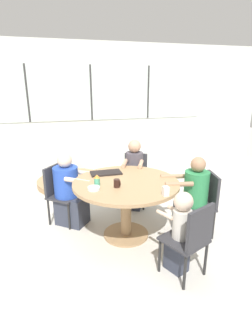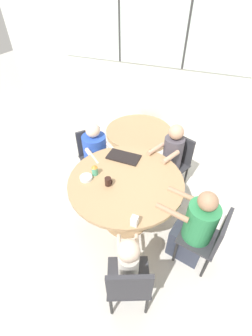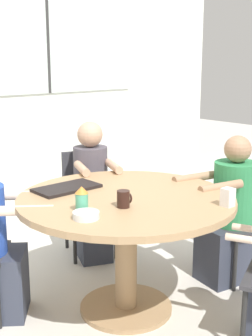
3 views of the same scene
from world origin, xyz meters
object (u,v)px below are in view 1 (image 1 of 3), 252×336
object	(u,v)px
person_toddler	(180,233)
milk_carton_small	(166,191)
chair_for_woman_green_shirt	(135,175)
chair_for_man_teal_shirt	(59,189)
chair_for_toddler	(192,236)
person_man_teal_shirt	(69,193)
bowl_white_shallow	(94,188)
chair_for_man_blue_shirt	(205,199)
person_woman_green_shirt	(134,177)
sippy_cup	(97,180)
folded_table_stack	(72,181)
person_man_blue_shirt	(192,201)
coffee_mug	(117,183)

from	to	relation	value
person_toddler	milk_carton_small	xyz separation A→B (m)	(-0.05, 0.28, 0.36)
chair_for_woman_green_shirt	chair_for_man_teal_shirt	xyz separation A→B (m)	(-1.25, -0.32, 0.00)
chair_for_toddler	person_man_teal_shirt	world-z (taller)	person_man_teal_shirt
person_man_teal_shirt	bowl_white_shallow	xyz separation A→B (m)	(0.26, -0.70, 0.33)
chair_for_man_blue_shirt	person_woman_green_shirt	distance (m)	1.22
chair_for_toddler	person_woman_green_shirt	xyz separation A→B (m)	(-0.06, 1.77, 0.02)
sippy_cup	milk_carton_small	size ratio (longest dim) A/B	1.34
person_toddler	folded_table_stack	bearing A→B (deg)	83.90
chair_for_man_blue_shirt	person_toddler	size ratio (longest dim) A/B	0.91
person_man_blue_shirt	bowl_white_shallow	size ratio (longest dim) A/B	7.52
person_woman_green_shirt	person_man_teal_shirt	xyz separation A→B (m)	(-1.05, -0.27, -0.05)
chair_for_toddler	folded_table_stack	xyz separation A→B (m)	(-0.98, 3.05, -0.44)
chair_for_woman_green_shirt	chair_for_toddler	world-z (taller)	same
folded_table_stack	chair_for_man_teal_shirt	bearing A→B (deg)	-100.41
chair_for_toddler	milk_carton_small	world-z (taller)	milk_carton_small
coffee_mug	sippy_cup	size ratio (longest dim) A/B	0.68
person_toddler	bowl_white_shallow	bearing A→B (deg)	116.80
chair_for_man_teal_shirt	milk_carton_small	world-z (taller)	milk_carton_small
chair_for_man_blue_shirt	bowl_white_shallow	xyz separation A→B (m)	(-1.46, 0.04, 0.29)
coffee_mug	bowl_white_shallow	bearing A→B (deg)	-177.11
sippy_cup	person_toddler	bearing A→B (deg)	-46.30
chair_for_man_teal_shirt	folded_table_stack	xyz separation A→B (m)	(0.27, 1.45, -0.44)
chair_for_woman_green_shirt	chair_for_toddler	bearing A→B (deg)	113.63
milk_carton_small	bowl_white_shallow	size ratio (longest dim) A/B	0.75
chair_for_woman_green_shirt	coffee_mug	bearing A→B (deg)	86.38
person_man_teal_shirt	milk_carton_small	distance (m)	1.51
person_man_blue_shirt	coffee_mug	bearing A→B (deg)	100.09
person_man_blue_shirt	bowl_white_shallow	world-z (taller)	person_man_blue_shirt
chair_for_man_teal_shirt	milk_carton_small	xyz separation A→B (m)	(1.13, -1.18, 0.33)
coffee_mug	person_man_blue_shirt	bearing A→B (deg)	-1.17
coffee_mug	milk_carton_small	world-z (taller)	milk_carton_small
person_toddler	bowl_white_shallow	distance (m)	1.08
person_woman_green_shirt	sippy_cup	bearing A→B (deg)	73.40
coffee_mug	bowl_white_shallow	distance (m)	0.28
person_woman_green_shirt	person_man_blue_shirt	xyz separation A→B (m)	(0.51, -0.98, -0.04)
chair_for_man_blue_shirt	chair_for_man_teal_shirt	xyz separation A→B (m)	(-1.85, 0.85, 0.00)
person_man_teal_shirt	coffee_mug	bearing A→B (deg)	75.92
chair_for_man_blue_shirt	milk_carton_small	distance (m)	0.86
person_woman_green_shirt	folded_table_stack	bearing A→B (deg)	-30.80
coffee_mug	person_man_teal_shirt	bearing A→B (deg)	128.14
chair_for_man_teal_shirt	person_man_blue_shirt	distance (m)	1.87
bowl_white_shallow	folded_table_stack	xyz separation A→B (m)	(-0.13, 2.26, -0.73)
chair_for_toddler	coffee_mug	bearing A→B (deg)	101.65
chair_for_woman_green_shirt	folded_table_stack	bearing A→B (deg)	-25.49
chair_for_man_blue_shirt	person_man_teal_shirt	bearing A→B (deg)	77.95
person_woman_green_shirt	coffee_mug	bearing A→B (deg)	85.84
person_man_blue_shirt	person_woman_green_shirt	bearing A→B (deg)	38.56
person_man_teal_shirt	chair_for_toddler	bearing A→B (deg)	74.39
bowl_white_shallow	folded_table_stack	world-z (taller)	bowl_white_shallow
chair_for_toddler	folded_table_stack	bearing A→B (deg)	84.19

